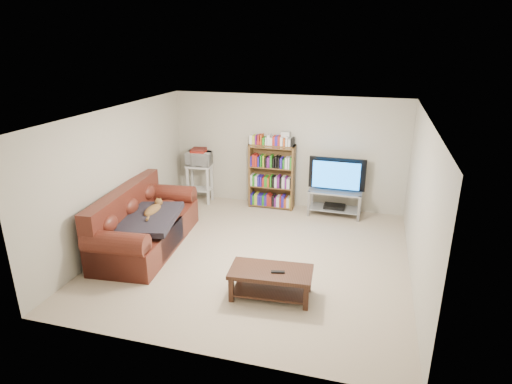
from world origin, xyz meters
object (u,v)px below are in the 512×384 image
(sofa, at_px, (142,227))
(coffee_table, at_px, (271,278))
(tv_stand, at_px, (335,199))
(bookshelf, at_px, (272,175))

(sofa, bearing_deg, coffee_table, -25.50)
(sofa, height_order, tv_stand, sofa)
(coffee_table, distance_m, tv_stand, 3.32)
(coffee_table, distance_m, bookshelf, 3.49)
(coffee_table, xyz_separation_m, bookshelf, (-0.80, 3.36, 0.43))
(sofa, relative_size, coffee_table, 2.11)
(coffee_table, height_order, bookshelf, bookshelf)
(sofa, xyz_separation_m, tv_stand, (3.12, 2.32, 0.00))
(coffee_table, bearing_deg, bookshelf, 99.08)
(sofa, xyz_separation_m, coffee_table, (2.56, -0.95, -0.06))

